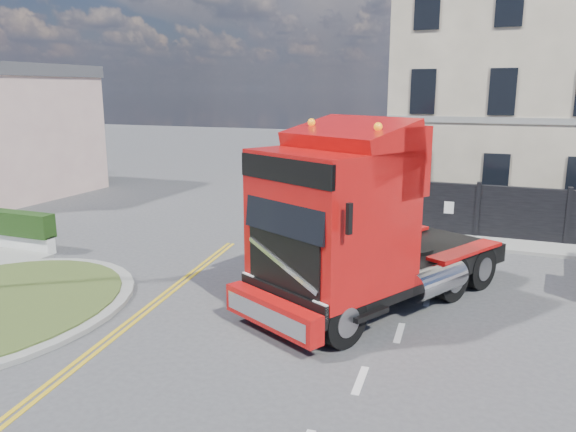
% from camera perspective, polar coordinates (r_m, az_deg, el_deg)
% --- Properties ---
extents(ground, '(120.00, 120.00, 0.00)m').
position_cam_1_polar(ground, '(14.33, -0.28, -9.37)').
color(ground, '#424244').
rests_on(ground, ground).
extents(hoarding_fence, '(18.80, 0.25, 2.00)m').
position_cam_1_polar(hoarding_fence, '(21.82, 25.35, -0.12)').
color(hoarding_fence, black).
rests_on(hoarding_fence, ground).
extents(georgian_building, '(12.30, 10.30, 12.80)m').
position_cam_1_polar(georgian_building, '(28.83, 24.33, 12.41)').
color(georgian_building, beige).
rests_on(georgian_building, ground).
extents(pavement_far, '(20.00, 1.60, 0.12)m').
position_cam_1_polar(pavement_far, '(21.13, 23.76, -2.99)').
color(pavement_far, gray).
rests_on(pavement_far, ground).
extents(truck, '(6.03, 8.12, 4.60)m').
position_cam_1_polar(truck, '(13.68, 6.62, -1.46)').
color(truck, black).
rests_on(truck, ground).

